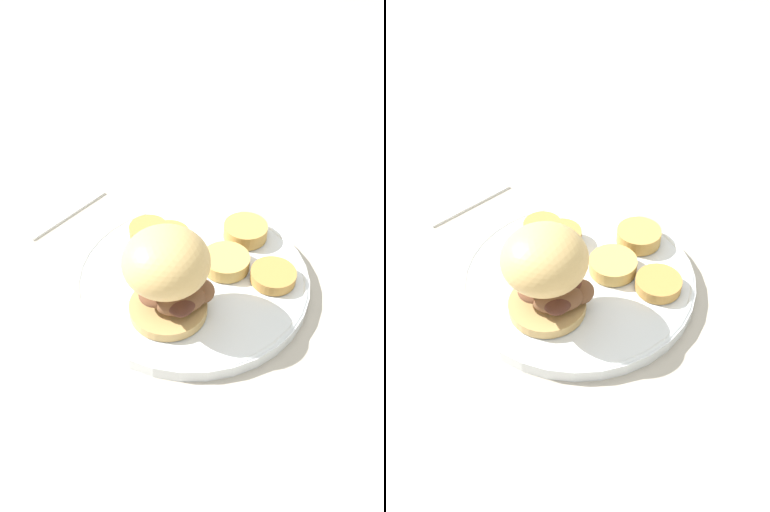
# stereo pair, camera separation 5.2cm
# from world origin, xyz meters

# --- Properties ---
(ground_plane) EXTENTS (4.00, 4.00, 0.00)m
(ground_plane) POSITION_xyz_m (0.00, 0.00, 0.00)
(ground_plane) COLOR #B2A899
(dinner_plate) EXTENTS (0.25, 0.25, 0.02)m
(dinner_plate) POSITION_xyz_m (0.00, 0.00, 0.01)
(dinner_plate) COLOR white
(dinner_plate) RESTS_ON ground_plane
(sandwich) EXTENTS (0.08, 0.09, 0.10)m
(sandwich) POSITION_xyz_m (0.04, -0.04, 0.07)
(sandwich) COLOR tan
(sandwich) RESTS_ON dinner_plate
(potato_round_0) EXTENTS (0.04, 0.04, 0.01)m
(potato_round_0) POSITION_xyz_m (-0.08, -0.01, 0.02)
(potato_round_0) COLOR #BC8942
(potato_round_0) RESTS_ON dinner_plate
(potato_round_1) EXTENTS (0.05, 0.05, 0.02)m
(potato_round_1) POSITION_xyz_m (0.01, 0.04, 0.02)
(potato_round_1) COLOR tan
(potato_round_1) RESTS_ON dinner_plate
(potato_round_2) EXTENTS (0.05, 0.05, 0.01)m
(potato_round_2) POSITION_xyz_m (0.05, 0.07, 0.02)
(potato_round_2) COLOR #BC8942
(potato_round_2) RESTS_ON dinner_plate
(potato_round_3) EXTENTS (0.05, 0.05, 0.02)m
(potato_round_3) POSITION_xyz_m (-0.02, 0.08, 0.02)
(potato_round_3) COLOR tan
(potato_round_3) RESTS_ON dinner_plate
(potato_round_4) EXTENTS (0.05, 0.05, 0.02)m
(potato_round_4) POSITION_xyz_m (-0.05, 0.00, 0.02)
(potato_round_4) COLOR #BC8942
(potato_round_4) RESTS_ON dinner_plate
(napkin) EXTENTS (0.12, 0.14, 0.01)m
(napkin) POSITION_xyz_m (-0.21, -0.09, 0.00)
(napkin) COLOR white
(napkin) RESTS_ON ground_plane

